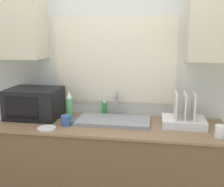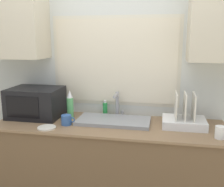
{
  "view_description": "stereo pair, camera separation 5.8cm",
  "coord_description": "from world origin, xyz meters",
  "px_view_note": "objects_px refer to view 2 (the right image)",
  "views": [
    {
      "loc": [
        0.39,
        -1.86,
        1.62
      ],
      "look_at": [
        0.03,
        0.27,
        1.16
      ],
      "focal_mm": 42.0,
      "sensor_mm": 36.0,
      "label": 1
    },
    {
      "loc": [
        0.44,
        -1.85,
        1.62
      ],
      "look_at": [
        0.03,
        0.27,
        1.16
      ],
      "focal_mm": 42.0,
      "sensor_mm": 36.0,
      "label": 2
    }
  ],
  "objects_px": {
    "faucet": "(117,102)",
    "dish_rack": "(184,119)",
    "microwave": "(36,102)",
    "soap_bottle": "(105,109)",
    "mug_near_sink": "(67,120)",
    "spray_bottle": "(70,105)"
  },
  "relations": [
    {
      "from": "microwave",
      "to": "soap_bottle",
      "type": "relative_size",
      "value": 3.15
    },
    {
      "from": "faucet",
      "to": "mug_near_sink",
      "type": "distance_m",
      "value": 0.51
    },
    {
      "from": "dish_rack",
      "to": "soap_bottle",
      "type": "height_order",
      "value": "dish_rack"
    },
    {
      "from": "dish_rack",
      "to": "faucet",
      "type": "bearing_deg",
      "value": 165.05
    },
    {
      "from": "spray_bottle",
      "to": "mug_near_sink",
      "type": "height_order",
      "value": "spray_bottle"
    },
    {
      "from": "dish_rack",
      "to": "spray_bottle",
      "type": "xyz_separation_m",
      "value": [
        -1.03,
        0.04,
        0.06
      ]
    },
    {
      "from": "dish_rack",
      "to": "soap_bottle",
      "type": "bearing_deg",
      "value": 165.25
    },
    {
      "from": "dish_rack",
      "to": "mug_near_sink",
      "type": "bearing_deg",
      "value": -171.57
    },
    {
      "from": "faucet",
      "to": "spray_bottle",
      "type": "xyz_separation_m",
      "value": [
        -0.42,
        -0.12,
        -0.01
      ]
    },
    {
      "from": "faucet",
      "to": "dish_rack",
      "type": "relative_size",
      "value": 0.67
    },
    {
      "from": "microwave",
      "to": "dish_rack",
      "type": "bearing_deg",
      "value": -1.21
    },
    {
      "from": "dish_rack",
      "to": "soap_bottle",
      "type": "xyz_separation_m",
      "value": [
        -0.73,
        0.19,
        0.0
      ]
    },
    {
      "from": "faucet",
      "to": "microwave",
      "type": "height_order",
      "value": "microwave"
    },
    {
      "from": "faucet",
      "to": "microwave",
      "type": "bearing_deg",
      "value": -170.18
    },
    {
      "from": "soap_bottle",
      "to": "mug_near_sink",
      "type": "height_order",
      "value": "soap_bottle"
    },
    {
      "from": "microwave",
      "to": "spray_bottle",
      "type": "distance_m",
      "value": 0.34
    },
    {
      "from": "faucet",
      "to": "mug_near_sink",
      "type": "xyz_separation_m",
      "value": [
        -0.39,
        -0.31,
        -0.1
      ]
    },
    {
      "from": "soap_bottle",
      "to": "mug_near_sink",
      "type": "bearing_deg",
      "value": -128.27
    },
    {
      "from": "dish_rack",
      "to": "soap_bottle",
      "type": "distance_m",
      "value": 0.75
    },
    {
      "from": "microwave",
      "to": "faucet",
      "type": "bearing_deg",
      "value": 9.82
    },
    {
      "from": "mug_near_sink",
      "to": "spray_bottle",
      "type": "bearing_deg",
      "value": 99.88
    },
    {
      "from": "faucet",
      "to": "soap_bottle",
      "type": "distance_m",
      "value": 0.15
    }
  ]
}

